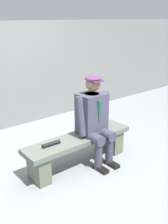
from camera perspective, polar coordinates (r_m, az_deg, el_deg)
name	(u,v)px	position (r m, az deg, el deg)	size (l,w,h in m)	color
ground_plane	(79,164)	(3.90, -1.08, -11.19)	(30.00, 30.00, 0.00)	gray
bench	(79,146)	(3.76, -1.11, -7.37)	(1.65, 0.40, 0.44)	#575F54
seated_man	(94,117)	(3.69, 2.24, -1.15)	(0.55, 0.60, 1.28)	#403F52
rolled_magazine	(51,144)	(3.47, -7.14, -6.87)	(0.05, 0.05, 0.26)	black
stadium_wall	(13,75)	(5.19, -15.14, 7.72)	(12.00, 0.24, 1.96)	slate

